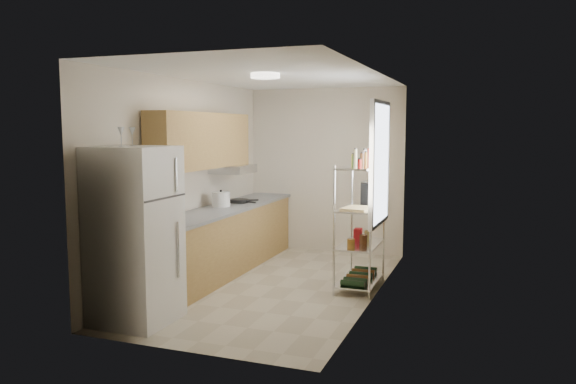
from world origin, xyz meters
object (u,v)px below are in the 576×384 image
rice_cooker (221,199)px  frying_pan_large (239,201)px  refrigerator (135,235)px  espresso_machine (370,192)px  cutting_board (358,208)px

rice_cooker → frying_pan_large: 0.46m
refrigerator → rice_cooker: size_ratio=7.21×
rice_cooker → espresso_machine: bearing=3.9°
rice_cooker → espresso_machine: 2.06m
refrigerator → frying_pan_large: refrigerator is taller
refrigerator → espresso_machine: (1.93, 2.30, 0.26)m
frying_pan_large → espresso_machine: 2.03m
rice_cooker → cutting_board: (2.01, -0.39, 0.02)m
cutting_board → rice_cooker: bearing=169.0°
cutting_board → espresso_machine: size_ratio=1.33×
refrigerator → frying_pan_large: size_ratio=6.39×
refrigerator → rice_cooker: bearing=93.2°
rice_cooker → cutting_board: size_ratio=0.63×
cutting_board → refrigerator: bearing=-136.8°
rice_cooker → cutting_board: rice_cooker is taller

